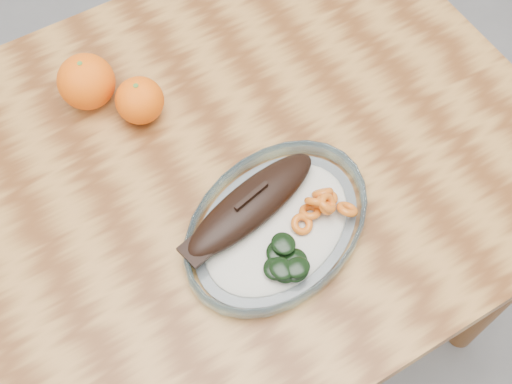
# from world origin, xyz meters

# --- Properties ---
(ground) EXTENTS (3.00, 3.00, 0.00)m
(ground) POSITION_xyz_m (0.00, 0.00, 0.00)
(ground) COLOR slate
(ground) RESTS_ON ground
(dining_table) EXTENTS (1.20, 0.80, 0.75)m
(dining_table) POSITION_xyz_m (0.00, 0.00, 0.65)
(dining_table) COLOR brown
(dining_table) RESTS_ON ground
(plated_meal) EXTENTS (0.69, 0.69, 0.08)m
(plated_meal) POSITION_xyz_m (0.09, -0.14, 0.77)
(plated_meal) COLOR white
(plated_meal) RESTS_ON dining_table
(orange_left) EXTENTS (0.09, 0.09, 0.09)m
(orange_left) POSITION_xyz_m (-0.04, 0.21, 0.80)
(orange_left) COLOR #FF5905
(orange_left) RESTS_ON dining_table
(orange_right) EXTENTS (0.08, 0.08, 0.08)m
(orange_right) POSITION_xyz_m (0.01, 0.14, 0.79)
(orange_right) COLOR #FF5905
(orange_right) RESTS_ON dining_table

